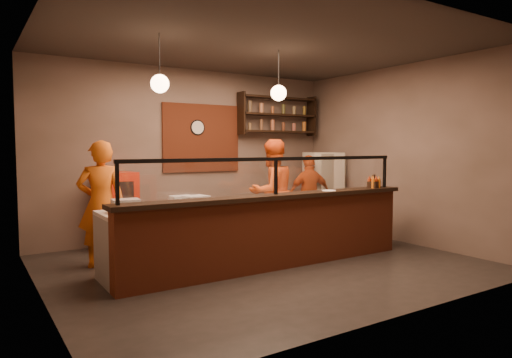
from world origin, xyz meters
TOP-DOWN VIEW (x-y plane):
  - floor at (0.00, 0.00)m, footprint 6.00×6.00m
  - ceiling at (0.00, 0.00)m, footprint 6.00×6.00m
  - wall_back at (0.00, 2.50)m, footprint 6.00×0.00m
  - wall_left at (-3.00, 0.00)m, footprint 0.00×5.00m
  - wall_right at (3.00, 0.00)m, footprint 0.00×5.00m
  - wall_front at (0.00, -2.50)m, footprint 6.00×0.00m
  - brick_patch at (0.20, 2.47)m, footprint 1.60×0.04m
  - service_counter at (0.00, -0.30)m, footprint 4.60×0.25m
  - counter_ledge at (0.00, -0.30)m, footprint 4.70×0.37m
  - worktop_cabinet at (0.00, 0.20)m, footprint 4.60×0.75m
  - worktop at (0.00, 0.20)m, footprint 4.60×0.75m
  - sneeze_guard at (0.00, -0.30)m, footprint 4.50×0.05m
  - wall_shelving at (1.90, 2.32)m, footprint 1.84×0.28m
  - wall_clock at (0.10, 2.46)m, footprint 0.30×0.04m
  - pendant_left at (-1.50, 0.20)m, footprint 0.24×0.24m
  - pendant_right at (0.40, 0.20)m, footprint 0.24×0.24m
  - cook_left at (-2.05, 1.15)m, footprint 0.74×0.57m
  - cook_mid at (0.86, 1.04)m, footprint 0.94×0.76m
  - cook_right at (2.05, 1.45)m, footprint 0.98×0.58m
  - fridge at (2.60, 1.68)m, footprint 0.82×0.79m
  - red_cooler at (-1.53, 2.15)m, footprint 0.63×0.59m
  - pizza_dough at (-0.09, 0.22)m, footprint 0.58×0.58m
  - prep_tub_a at (-1.98, 0.19)m, footprint 0.36×0.30m
  - prep_tub_b at (-1.15, 0.34)m, footprint 0.32×0.26m
  - prep_tub_c at (-1.02, 0.16)m, footprint 0.35×0.30m
  - rolling_pin at (-0.69, 0.37)m, footprint 0.31×0.24m
  - condiment_caddy at (1.95, -0.32)m, footprint 0.23×0.20m
  - pepper_mill at (2.00, -0.27)m, footprint 0.05×0.05m
  - small_plate at (0.95, -0.36)m, footprint 0.24×0.24m

SIDE VIEW (x-z plane):
  - floor at x=0.00m, z-range 0.00..0.00m
  - worktop_cabinet at x=0.00m, z-range 0.00..0.85m
  - service_counter at x=0.00m, z-range 0.00..1.00m
  - red_cooler at x=-1.53m, z-range 0.00..1.31m
  - cook_right at x=2.05m, z-range 0.00..1.57m
  - fridge at x=2.60m, z-range 0.00..1.61m
  - worktop at x=0.00m, z-range 0.85..0.90m
  - pizza_dough at x=-0.09m, z-range 0.90..0.91m
  - cook_left at x=-2.05m, z-range 0.00..1.82m
  - rolling_pin at x=-0.69m, z-range 0.90..0.96m
  - cook_mid at x=0.86m, z-range 0.00..1.86m
  - prep_tub_b at x=-1.15m, z-range 0.90..1.05m
  - prep_tub_c at x=-1.02m, z-range 0.90..1.06m
  - prep_tub_a at x=-1.98m, z-range 0.90..1.07m
  - counter_ledge at x=0.00m, z-range 1.00..1.06m
  - small_plate at x=0.95m, z-range 1.06..1.07m
  - condiment_caddy at x=1.95m, z-range 1.06..1.17m
  - pepper_mill at x=2.00m, z-range 1.06..1.27m
  - sneeze_guard at x=0.00m, z-range 1.11..1.63m
  - wall_back at x=0.00m, z-range -1.40..4.60m
  - wall_left at x=-3.00m, z-range -0.90..4.10m
  - wall_right at x=3.00m, z-range -0.90..4.10m
  - wall_front at x=0.00m, z-range -1.40..4.60m
  - brick_patch at x=0.20m, z-range 1.25..2.55m
  - wall_clock at x=0.10m, z-range 1.95..2.25m
  - wall_shelving at x=1.90m, z-range 1.98..2.83m
  - pendant_left at x=-1.50m, z-range 2.17..2.94m
  - pendant_right at x=0.40m, z-range 2.17..2.94m
  - ceiling at x=0.00m, z-range 3.20..3.20m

